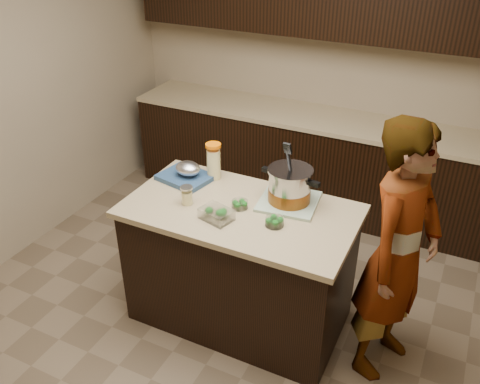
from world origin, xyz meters
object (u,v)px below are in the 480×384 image
at_px(island, 240,265).
at_px(person, 398,255).
at_px(stock_pot, 290,187).
at_px(lemonade_pitcher, 214,163).

distance_m(island, person, 1.05).
height_order(stock_pot, person, person).
relative_size(island, person, 0.88).
distance_m(stock_pot, lemonade_pitcher, 0.59).
distance_m(lemonade_pitcher, person, 1.35).
bearing_deg(stock_pot, lemonade_pitcher, 179.06).
xyz_separation_m(lemonade_pitcher, person, (1.32, -0.23, -0.19)).
relative_size(stock_pot, lemonade_pitcher, 1.58).
distance_m(island, lemonade_pitcher, 0.72).
xyz_separation_m(island, person, (0.98, 0.05, 0.38)).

